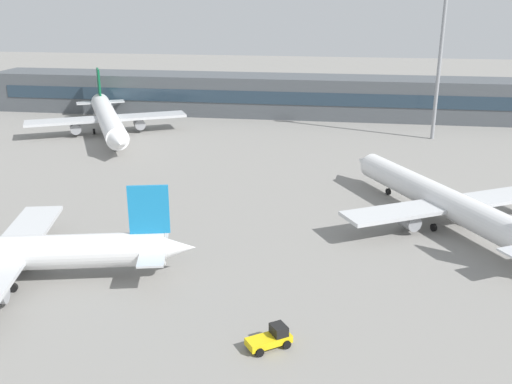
% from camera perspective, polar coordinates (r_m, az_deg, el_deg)
% --- Properties ---
extents(ground_plane, '(400.00, 400.00, 0.00)m').
position_cam_1_polar(ground_plane, '(73.12, 5.14, -2.48)').
color(ground_plane, gray).
extents(terminal_building, '(158.45, 12.13, 9.00)m').
position_cam_1_polar(terminal_building, '(134.24, 7.09, 9.31)').
color(terminal_building, '#4C5156').
rests_on(terminal_building, ground_plane).
extents(airplane_mid, '(25.70, 35.33, 9.67)m').
position_cam_1_polar(airplane_mid, '(73.67, 17.81, -0.74)').
color(airplane_mid, white).
rests_on(airplane_mid, ground_plane).
extents(airplane_far, '(30.01, 41.42, 11.14)m').
position_cam_1_polar(airplane_far, '(118.50, -14.44, 7.04)').
color(airplane_far, white).
rests_on(airplane_far, ground_plane).
extents(baggage_tug_yellow, '(3.81, 3.30, 1.75)m').
position_cam_1_polar(baggage_tug_yellow, '(47.21, 1.53, -14.21)').
color(baggage_tug_yellow, yellow).
rests_on(baggage_tug_yellow, ground_plane).
extents(floodlight_tower_west, '(3.20, 0.80, 29.59)m').
position_cam_1_polar(floodlight_tower_west, '(115.23, 17.80, 13.22)').
color(floodlight_tower_west, gray).
rests_on(floodlight_tower_west, ground_plane).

